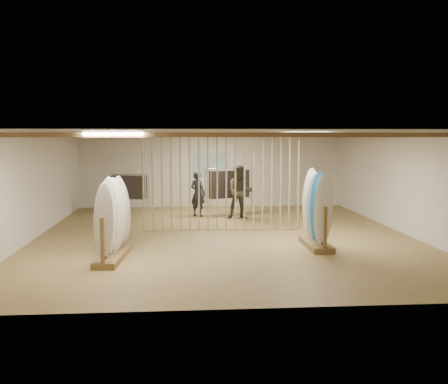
{
  "coord_description": "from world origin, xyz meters",
  "views": [
    {
      "loc": [
        -1.13,
        -13.9,
        2.7
      ],
      "look_at": [
        0.0,
        0.0,
        1.2
      ],
      "focal_mm": 42.0,
      "sensor_mm": 36.0,
      "label": 1
    }
  ],
  "objects": [
    {
      "name": "bamboo_partition",
      "position": [
        0.0,
        0.8,
        1.4
      ],
      "size": [
        4.45,
        0.05,
        2.78
      ],
      "color": "#A58B50",
      "rests_on": "ground"
    },
    {
      "name": "clothing_rack_b",
      "position": [
        0.45,
        3.72,
        1.08
      ],
      "size": [
        1.47,
        0.93,
        1.66
      ],
      "rotation": [
        0.0,
        0.0,
        0.41
      ],
      "color": "silver",
      "rests_on": "floor"
    },
    {
      "name": "shopper_b",
      "position": [
        0.77,
        2.97,
        1.0
      ],
      "size": [
        0.98,
        0.77,
        1.99
      ],
      "primitive_type": "imported",
      "rotation": [
        0.0,
        0.0,
        -0.03
      ],
      "color": "#3B372D",
      "rests_on": "floor"
    },
    {
      "name": "shopper_a",
      "position": [
        -0.59,
        3.59,
        0.86
      ],
      "size": [
        0.76,
        0.72,
        1.73
      ],
      "primitive_type": "imported",
      "rotation": [
        0.0,
        0.0,
        2.49
      ],
      "color": "#222429",
      "rests_on": "floor"
    },
    {
      "name": "light_panels",
      "position": [
        0.0,
        0.0,
        2.74
      ],
      "size": [
        1.2,
        0.35,
        0.06
      ],
      "primitive_type": "cube",
      "color": "white",
      "rests_on": "ground"
    },
    {
      "name": "wall_back",
      "position": [
        0.0,
        6.0,
        1.4
      ],
      "size": [
        12.0,
        0.0,
        12.0
      ],
      "primitive_type": "plane",
      "rotation": [
        1.57,
        0.0,
        0.0
      ],
      "color": "beige",
      "rests_on": "ground"
    },
    {
      "name": "wall_left",
      "position": [
        -5.0,
        0.0,
        1.4
      ],
      "size": [
        0.0,
        12.0,
        12.0
      ],
      "primitive_type": "plane",
      "rotation": [
        1.57,
        0.0,
        1.57
      ],
      "color": "beige",
      "rests_on": "ground"
    },
    {
      "name": "ceiling",
      "position": [
        0.0,
        0.0,
        2.8
      ],
      "size": [
        12.0,
        12.0,
        0.0
      ],
      "primitive_type": "plane",
      "rotation": [
        3.14,
        0.0,
        0.0
      ],
      "color": "gray",
      "rests_on": "ground"
    },
    {
      "name": "wall_front",
      "position": [
        0.0,
        -6.0,
        1.4
      ],
      "size": [
        12.0,
        0.0,
        12.0
      ],
      "primitive_type": "plane",
      "rotation": [
        -1.57,
        0.0,
        0.0
      ],
      "color": "beige",
      "rests_on": "ground"
    },
    {
      "name": "rack_left",
      "position": [
        -2.65,
        -2.32,
        0.61
      ],
      "size": [
        0.67,
        2.23,
        1.77
      ],
      "rotation": [
        0.0,
        0.0,
        -0.08
      ],
      "color": "olive",
      "rests_on": "floor"
    },
    {
      "name": "ceiling_slats",
      "position": [
        0.0,
        0.0,
        2.72
      ],
      "size": [
        9.5,
        6.12,
        0.1
      ],
      "primitive_type": "cube",
      "color": "olive",
      "rests_on": "ground"
    },
    {
      "name": "poster",
      "position": [
        0.0,
        5.98,
        1.6
      ],
      "size": [
        1.4,
        0.03,
        0.9
      ],
      "primitive_type": "cube",
      "color": "teal",
      "rests_on": "ground"
    },
    {
      "name": "floor",
      "position": [
        0.0,
        0.0,
        0.0
      ],
      "size": [
        12.0,
        12.0,
        0.0
      ],
      "primitive_type": "plane",
      "color": "olive",
      "rests_on": "ground"
    },
    {
      "name": "rack_right",
      "position": [
        2.12,
        -1.61,
        0.62
      ],
      "size": [
        0.51,
        1.58,
        1.83
      ],
      "rotation": [
        0.0,
        0.0,
        0.0
      ],
      "color": "olive",
      "rests_on": "floor"
    },
    {
      "name": "wall_right",
      "position": [
        5.0,
        0.0,
        1.4
      ],
      "size": [
        0.0,
        12.0,
        12.0
      ],
      "primitive_type": "plane",
      "rotation": [
        1.57,
        0.0,
        -1.57
      ],
      "color": "beige",
      "rests_on": "ground"
    },
    {
      "name": "clothing_rack_a",
      "position": [
        -2.96,
        4.46,
        0.92
      ],
      "size": [
        1.28,
        0.62,
        1.41
      ],
      "rotation": [
        0.0,
        0.0,
        -0.25
      ],
      "color": "silver",
      "rests_on": "floor"
    }
  ]
}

